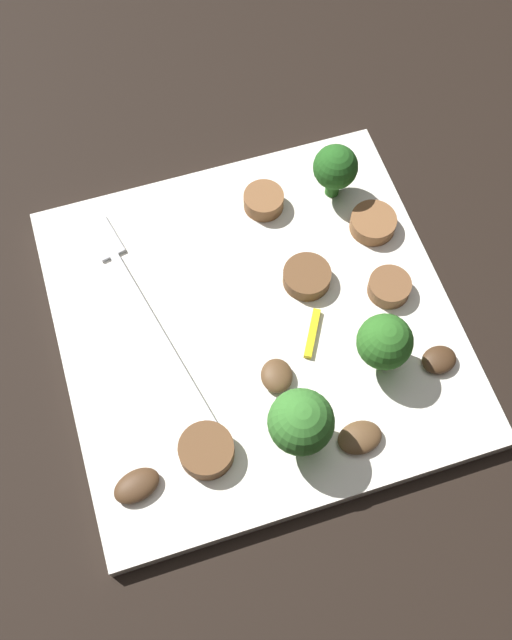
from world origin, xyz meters
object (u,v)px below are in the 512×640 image
broccoli_floret_0 (385,342)px  broccoli_floret_2 (299,423)px  mushroom_0 (137,486)px  mushroom_3 (360,438)px  fork (140,301)px  sausage_slice_0 (264,201)px  sausage_slice_3 (206,451)px  plate (256,324)px  mushroom_2 (271,377)px  sausage_slice_2 (389,287)px  pepper_strip_0 (312,333)px  broccoli_floret_1 (335,168)px  sausage_slice_4 (373,223)px  mushroom_1 (439,360)px  sausage_slice_1 (307,277)px

broccoli_floret_0 → broccoli_floret_2: 0.08m
mushroom_0 → mushroom_3: (-0.01, -0.14, -0.00)m
fork → sausage_slice_0: 0.11m
fork → sausage_slice_3: size_ratio=5.23×
plate → sausage_slice_3: (-0.08, 0.06, 0.01)m
plate → broccoli_floret_0: broccoli_floret_0 is taller
mushroom_0 → mushroom_2: size_ratio=1.24×
sausage_slice_2 → mushroom_0: size_ratio=0.99×
plate → mushroom_3: 0.10m
fork → mushroom_3: bearing=-154.4°
fork → mushroom_3: (-0.13, -0.11, 0.00)m
plate → pepper_strip_0: (-0.02, -0.03, 0.01)m
broccoli_floret_1 → sausage_slice_3: (-0.16, 0.14, -0.02)m
fork → sausage_slice_4: sausage_slice_4 is taller
broccoli_floret_0 → sausage_slice_0: size_ratio=1.67×
sausage_slice_2 → mushroom_1: size_ratio=1.24×
sausage_slice_2 → sausage_slice_4: 0.05m
plate → mushroom_1: bearing=-122.1°
fork → broccoli_floret_2: (-0.12, -0.07, 0.03)m
sausage_slice_2 → mushroom_2: 0.10m
mushroom_0 → sausage_slice_2: bearing=-67.7°
plate → mushroom_1: mushroom_1 is taller
sausage_slice_2 → fork: bearing=75.4°
sausage_slice_3 → sausage_slice_1: bearing=-45.6°
sausage_slice_1 → mushroom_0: sausage_slice_1 is taller
broccoli_floret_1 → sausage_slice_4: broccoli_floret_1 is taller
plate → mushroom_2: bearing=174.6°
sausage_slice_1 → broccoli_floret_1: bearing=-33.1°
broccoli_floret_0 → sausage_slice_1: size_ratio=1.47×
fork → sausage_slice_3: bearing=174.3°
sausage_slice_4 → sausage_slice_2: bearing=170.8°
sausage_slice_3 → sausage_slice_0: bearing=-28.5°
sausage_slice_0 → pepper_strip_0: sausage_slice_0 is taller
fork → broccoli_floret_1: bearing=-86.1°
sausage_slice_4 → mushroom_1: 0.11m
fork → mushroom_1: size_ratio=7.68×
sausage_slice_0 → mushroom_0: bearing=141.9°
broccoli_floret_0 → sausage_slice_4: (0.10, -0.03, -0.02)m
plate → sausage_slice_4: (0.04, -0.10, 0.01)m
sausage_slice_1 → sausage_slice_4: bearing=-65.4°
sausage_slice_3 → mushroom_3: bearing=-102.2°
broccoli_floret_2 → sausage_slice_2: bearing=-49.2°
sausage_slice_1 → mushroom_1: 0.10m
sausage_slice_4 → mushroom_0: size_ratio=1.12×
mushroom_2 → sausage_slice_3: bearing=123.2°
mushroom_0 → pepper_strip_0: bearing=-64.3°
sausage_slice_1 → mushroom_3: sausage_slice_1 is taller
sausage_slice_1 → mushroom_1: sausage_slice_1 is taller
broccoli_floret_1 → sausage_slice_4: size_ratio=1.40×
broccoli_floret_2 → mushroom_1: broccoli_floret_2 is taller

